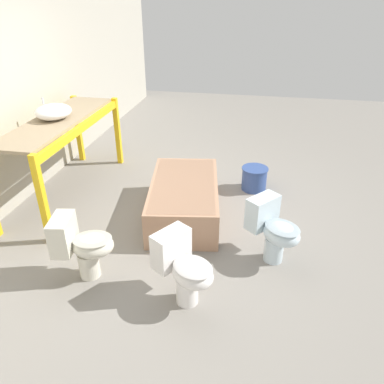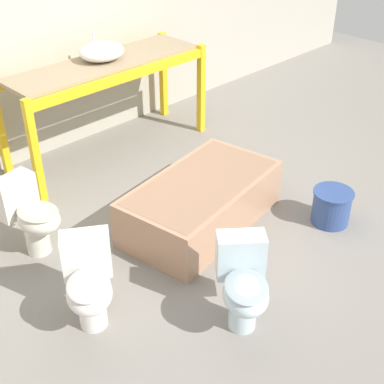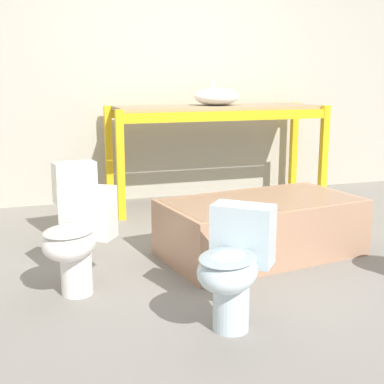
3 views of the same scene
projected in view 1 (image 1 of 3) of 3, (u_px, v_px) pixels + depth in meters
The scene contains 8 objects.
ground_plane at pixel (161, 215), 4.53m from camera, with size 12.00×12.00×0.00m, color gray.
shelving_rack at pixel (59, 131), 4.62m from camera, with size 2.20×0.71×1.02m.
sink_basin at pixel (53, 112), 4.52m from camera, with size 0.46×0.42×0.25m.
bathtub_main at pixel (184, 197), 4.43m from camera, with size 1.55×1.00×0.43m.
toilet_near at pixel (274, 229), 3.65m from camera, with size 0.59×0.61×0.64m.
toilet_far at pixel (184, 267), 3.14m from camera, with size 0.56×0.62×0.64m.
toilet_extra at pixel (82, 245), 3.42m from camera, with size 0.41×0.58×0.64m.
bucket_white at pixel (254, 178), 5.05m from camera, with size 0.35×0.35×0.31m.
Camera 1 is at (-3.70, -1.10, 2.42)m, focal length 35.00 mm.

